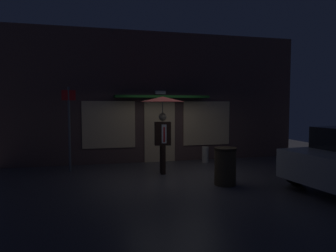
# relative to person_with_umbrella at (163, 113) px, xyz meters

# --- Properties ---
(ground_plane) EXTENTS (18.00, 18.00, 0.00)m
(ground_plane) POSITION_rel_person_with_umbrella_xyz_m (0.32, -0.30, -1.79)
(ground_plane) COLOR #423F44
(building_facade) EXTENTS (10.49, 1.00, 4.57)m
(building_facade) POSITION_rel_person_with_umbrella_xyz_m (0.32, 2.04, 0.47)
(building_facade) COLOR brown
(building_facade) RESTS_ON ground
(person_with_umbrella) EXTENTS (1.30, 1.30, 2.26)m
(person_with_umbrella) POSITION_rel_person_with_umbrella_xyz_m (0.00, 0.00, 0.00)
(person_with_umbrella) COLOR black
(person_with_umbrella) RESTS_ON ground
(street_sign_post) EXTENTS (0.40, 0.07, 2.55)m
(street_sign_post) POSITION_rel_person_with_umbrella_xyz_m (-2.66, 0.88, -0.35)
(street_sign_post) COLOR #595B60
(street_sign_post) RESTS_ON ground
(sidewalk_bollard) EXTENTS (0.23, 0.23, 0.56)m
(sidewalk_bollard) POSITION_rel_person_with_umbrella_xyz_m (1.84, 1.34, -1.51)
(sidewalk_bollard) COLOR #B2A899
(sidewalk_bollard) RESTS_ON ground
(trash_bin) EXTENTS (0.57, 0.57, 0.94)m
(trash_bin) POSITION_rel_person_with_umbrella_xyz_m (1.24, -1.64, -1.32)
(trash_bin) COLOR #473823
(trash_bin) RESTS_ON ground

